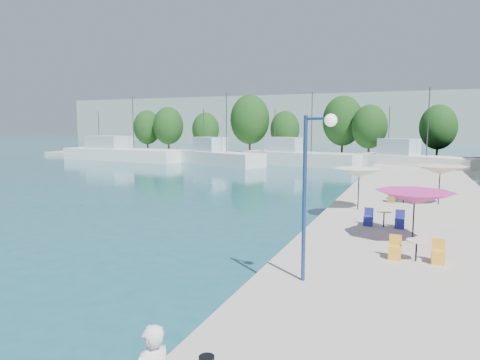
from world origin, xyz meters
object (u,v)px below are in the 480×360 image
at_px(trawler_03, 297,157).
at_px(trawler_04, 412,161).
at_px(umbrella_cream, 440,170).
at_px(trawler_01, 121,153).
at_px(street_lamp, 314,168).
at_px(trawler_02, 218,157).
at_px(umbrella_pink, 415,198).
at_px(umbrella_white, 359,173).

bearing_deg(trawler_03, trawler_04, 6.87).
height_order(trawler_03, umbrella_cream, trawler_03).
xyz_separation_m(trawler_01, street_lamp, (40.52, -43.55, 3.02)).
xyz_separation_m(trawler_02, trawler_03, (10.45, 3.48, -0.00)).
bearing_deg(trawler_03, umbrella_pink, -56.38).
bearing_deg(umbrella_white, trawler_01, 142.27).
bearing_deg(street_lamp, trawler_01, 149.14).
distance_m(trawler_02, umbrella_pink, 43.73).
height_order(trawler_04, umbrella_pink, trawler_04).
height_order(trawler_02, umbrella_cream, trawler_02).
xyz_separation_m(umbrella_cream, street_lamp, (-4.17, -15.77, 1.39)).
bearing_deg(street_lamp, umbrella_pink, 81.92).
relative_size(trawler_01, umbrella_cream, 6.87).
relative_size(trawler_04, street_lamp, 2.88).
bearing_deg(trawler_01, trawler_02, 0.58).
bearing_deg(umbrella_pink, trawler_04, 90.50).
distance_m(trawler_03, umbrella_cream, 33.69).
bearing_deg(street_lamp, trawler_04, 103.00).
bearing_deg(trawler_01, umbrella_cream, -25.39).
xyz_separation_m(trawler_02, umbrella_pink, (25.42, -35.55, 1.36)).
distance_m(trawler_01, trawler_04, 42.97).
xyz_separation_m(trawler_02, street_lamp, (22.65, -41.70, 3.02)).
bearing_deg(trawler_02, trawler_04, 30.10).
distance_m(umbrella_pink, street_lamp, 6.95).
xyz_separation_m(umbrella_pink, street_lamp, (-2.77, -6.15, 1.66)).
bearing_deg(trawler_02, street_lamp, -35.95).
bearing_deg(trawler_04, umbrella_white, -66.24).
bearing_deg(umbrella_pink, umbrella_cream, 81.75).
distance_m(trawler_01, street_lamp, 59.56).
distance_m(trawler_04, street_lamp, 43.87).
relative_size(trawler_03, umbrella_white, 6.01).
bearing_deg(street_lamp, trawler_03, 121.31).
bearing_deg(trawler_03, umbrella_white, -57.22).
xyz_separation_m(trawler_04, street_lamp, (-2.45, -43.70, 3.02)).
distance_m(trawler_02, umbrella_cream, 37.34).
distance_m(trawler_02, trawler_04, 25.17).
relative_size(trawler_01, trawler_02, 1.49).
bearing_deg(trawler_01, trawler_03, 9.77).
distance_m(trawler_01, umbrella_cream, 52.64).
xyz_separation_m(trawler_03, street_lamp, (12.19, -45.18, 3.02)).
bearing_deg(trawler_01, street_lamp, -40.59).
bearing_deg(street_lamp, trawler_02, 134.71).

